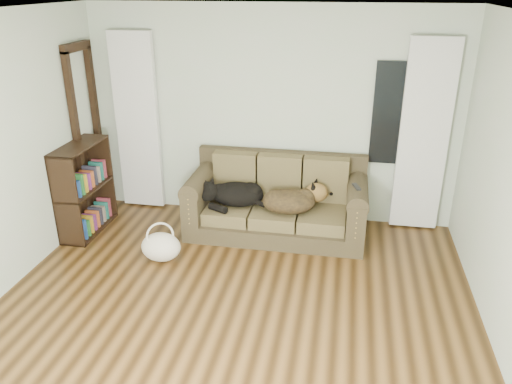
% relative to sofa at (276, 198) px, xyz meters
% --- Properties ---
extents(floor, '(5.00, 5.00, 0.00)m').
position_rel_sofa_xyz_m(floor, '(-0.16, -1.98, -0.45)').
color(floor, '#301E0C').
rests_on(floor, ground).
extents(ceiling, '(5.00, 5.00, 0.00)m').
position_rel_sofa_xyz_m(ceiling, '(-0.16, -1.98, 2.15)').
color(ceiling, white).
rests_on(ceiling, ground).
extents(wall_back, '(4.50, 0.04, 2.60)m').
position_rel_sofa_xyz_m(wall_back, '(-0.16, 0.52, 0.85)').
color(wall_back, beige).
rests_on(wall_back, ground).
extents(curtain_left, '(0.55, 0.08, 2.25)m').
position_rel_sofa_xyz_m(curtain_left, '(-1.86, 0.44, 0.70)').
color(curtain_left, white).
rests_on(curtain_left, ground).
extents(curtain_right, '(0.55, 0.08, 2.25)m').
position_rel_sofa_xyz_m(curtain_right, '(1.64, 0.44, 0.70)').
color(curtain_right, white).
rests_on(curtain_right, ground).
extents(window_pane, '(0.50, 0.03, 1.20)m').
position_rel_sofa_xyz_m(window_pane, '(1.29, 0.50, 0.95)').
color(window_pane, black).
rests_on(window_pane, wall_back).
extents(door_casing, '(0.07, 0.60, 2.10)m').
position_rel_sofa_xyz_m(door_casing, '(-2.36, 0.07, 0.60)').
color(door_casing, black).
rests_on(door_casing, ground).
extents(sofa, '(2.07, 0.90, 0.85)m').
position_rel_sofa_xyz_m(sofa, '(0.00, 0.00, 0.00)').
color(sofa, black).
rests_on(sofa, floor).
extents(dog_black_lab, '(0.64, 0.45, 0.27)m').
position_rel_sofa_xyz_m(dog_black_lab, '(-0.50, -0.05, 0.03)').
color(dog_black_lab, black).
rests_on(dog_black_lab, sofa).
extents(dog_shepherd, '(0.69, 0.53, 0.28)m').
position_rel_sofa_xyz_m(dog_shepherd, '(0.20, -0.10, 0.04)').
color(dog_shepherd, black).
rests_on(dog_shepherd, sofa).
extents(tv_remote, '(0.10, 0.18, 0.02)m').
position_rel_sofa_xyz_m(tv_remote, '(0.91, -0.16, 0.28)').
color(tv_remote, black).
rests_on(tv_remote, sofa).
extents(tote_bag, '(0.48, 0.40, 0.32)m').
position_rel_sofa_xyz_m(tote_bag, '(-1.13, -0.88, -0.29)').
color(tote_bag, beige).
rests_on(tote_bag, floor).
extents(bookshelf, '(0.36, 0.88, 1.09)m').
position_rel_sofa_xyz_m(bookshelf, '(-2.25, -0.36, 0.05)').
color(bookshelf, black).
rests_on(bookshelf, floor).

